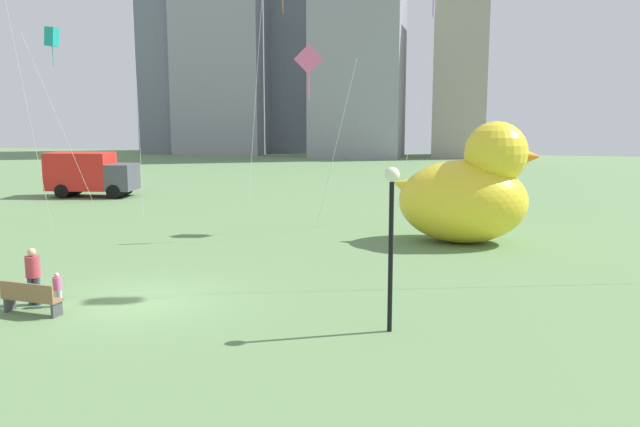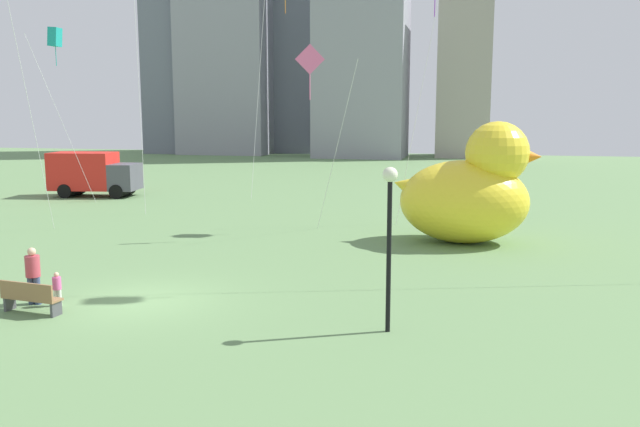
{
  "view_description": "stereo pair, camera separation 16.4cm",
  "coord_description": "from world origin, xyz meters",
  "px_view_note": "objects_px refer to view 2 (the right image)",
  "views": [
    {
      "loc": [
        9.02,
        -16.74,
        5.44
      ],
      "look_at": [
        4.23,
        4.63,
        2.03
      ],
      "focal_mm": 36.65,
      "sensor_mm": 36.0,
      "label": 1
    },
    {
      "loc": [
        9.18,
        -16.7,
        5.44
      ],
      "look_at": [
        4.23,
        4.63,
        2.03
      ],
      "focal_mm": 36.65,
      "sensor_mm": 36.0,
      "label": 2
    }
  ],
  "objects_px": {
    "giant_inflatable_duck": "(469,192)",
    "person_child": "(57,287)",
    "kite_pink": "(312,66)",
    "box_truck": "(93,174)",
    "kite_teal": "(55,38)",
    "person_adult": "(33,273)",
    "lamppost": "(389,218)",
    "park_bench": "(30,297)"
  },
  "relations": [
    {
      "from": "person_child",
      "to": "kite_pink",
      "type": "height_order",
      "value": "kite_pink"
    },
    {
      "from": "person_adult",
      "to": "box_truck",
      "type": "relative_size",
      "value": 0.28
    },
    {
      "from": "giant_inflatable_duck",
      "to": "lamppost",
      "type": "relative_size",
      "value": 1.48
    },
    {
      "from": "kite_pink",
      "to": "person_child",
      "type": "bearing_deg",
      "value": -110.98
    },
    {
      "from": "park_bench",
      "to": "lamppost",
      "type": "distance_m",
      "value": 9.99
    },
    {
      "from": "person_adult",
      "to": "box_truck",
      "type": "height_order",
      "value": "box_truck"
    },
    {
      "from": "person_adult",
      "to": "box_truck",
      "type": "bearing_deg",
      "value": 118.3
    },
    {
      "from": "person_adult",
      "to": "lamppost",
      "type": "bearing_deg",
      "value": -0.35
    },
    {
      "from": "lamppost",
      "to": "kite_teal",
      "type": "distance_m",
      "value": 30.94
    },
    {
      "from": "person_child",
      "to": "box_truck",
      "type": "height_order",
      "value": "box_truck"
    },
    {
      "from": "park_bench",
      "to": "kite_teal",
      "type": "relative_size",
      "value": 0.17
    },
    {
      "from": "person_child",
      "to": "lamppost",
      "type": "height_order",
      "value": "lamppost"
    },
    {
      "from": "lamppost",
      "to": "box_truck",
      "type": "distance_m",
      "value": 31.18
    },
    {
      "from": "park_bench",
      "to": "kite_teal",
      "type": "bearing_deg",
      "value": 122.21
    },
    {
      "from": "kite_pink",
      "to": "kite_teal",
      "type": "relative_size",
      "value": 0.79
    },
    {
      "from": "park_bench",
      "to": "person_adult",
      "type": "xyz_separation_m",
      "value": [
        -0.47,
        0.82,
        0.43
      ]
    },
    {
      "from": "person_child",
      "to": "park_bench",
      "type": "bearing_deg",
      "value": -108.32
    },
    {
      "from": "person_child",
      "to": "box_truck",
      "type": "relative_size",
      "value": 0.17
    },
    {
      "from": "person_child",
      "to": "kite_pink",
      "type": "distance_m",
      "value": 14.37
    },
    {
      "from": "person_child",
      "to": "kite_teal",
      "type": "distance_m",
      "value": 25.6
    },
    {
      "from": "person_adult",
      "to": "kite_pink",
      "type": "distance_m",
      "value": 14.45
    },
    {
      "from": "lamppost",
      "to": "box_truck",
      "type": "bearing_deg",
      "value": 134.9
    },
    {
      "from": "lamppost",
      "to": "kite_teal",
      "type": "height_order",
      "value": "kite_teal"
    },
    {
      "from": "giant_inflatable_duck",
      "to": "person_adult",
      "type": "bearing_deg",
      "value": -135.2
    },
    {
      "from": "giant_inflatable_duck",
      "to": "person_child",
      "type": "bearing_deg",
      "value": -133.36
    },
    {
      "from": "park_bench",
      "to": "kite_teal",
      "type": "height_order",
      "value": "kite_teal"
    },
    {
      "from": "kite_teal",
      "to": "kite_pink",
      "type": "bearing_deg",
      "value": -24.24
    },
    {
      "from": "giant_inflatable_duck",
      "to": "box_truck",
      "type": "relative_size",
      "value": 1.06
    },
    {
      "from": "kite_teal",
      "to": "person_adult",
      "type": "bearing_deg",
      "value": -57.7
    },
    {
      "from": "box_truck",
      "to": "kite_teal",
      "type": "relative_size",
      "value": 0.55
    },
    {
      "from": "box_truck",
      "to": "kite_teal",
      "type": "height_order",
      "value": "kite_teal"
    },
    {
      "from": "box_truck",
      "to": "kite_teal",
      "type": "distance_m",
      "value": 8.69
    },
    {
      "from": "person_adult",
      "to": "kite_pink",
      "type": "xyz_separation_m",
      "value": [
        5.27,
        11.8,
        6.47
      ]
    },
    {
      "from": "park_bench",
      "to": "lamppost",
      "type": "xyz_separation_m",
      "value": [
        9.66,
        0.76,
        2.41
      ]
    },
    {
      "from": "lamppost",
      "to": "kite_pink",
      "type": "xyz_separation_m",
      "value": [
        -4.87,
        11.86,
        4.48
      ]
    },
    {
      "from": "person_child",
      "to": "box_truck",
      "type": "distance_m",
      "value": 25.37
    },
    {
      "from": "park_bench",
      "to": "kite_pink",
      "type": "relative_size",
      "value": 0.22
    },
    {
      "from": "box_truck",
      "to": "kite_pink",
      "type": "height_order",
      "value": "kite_pink"
    },
    {
      "from": "person_adult",
      "to": "kite_teal",
      "type": "height_order",
      "value": "kite_teal"
    },
    {
      "from": "park_bench",
      "to": "box_truck",
      "type": "xyz_separation_m",
      "value": [
        -12.32,
        22.82,
        0.96
      ]
    },
    {
      "from": "park_bench",
      "to": "giant_inflatable_duck",
      "type": "distance_m",
      "value": 17.26
    },
    {
      "from": "box_truck",
      "to": "kite_pink",
      "type": "xyz_separation_m",
      "value": [
        17.12,
        -10.2,
        5.94
      ]
    }
  ]
}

